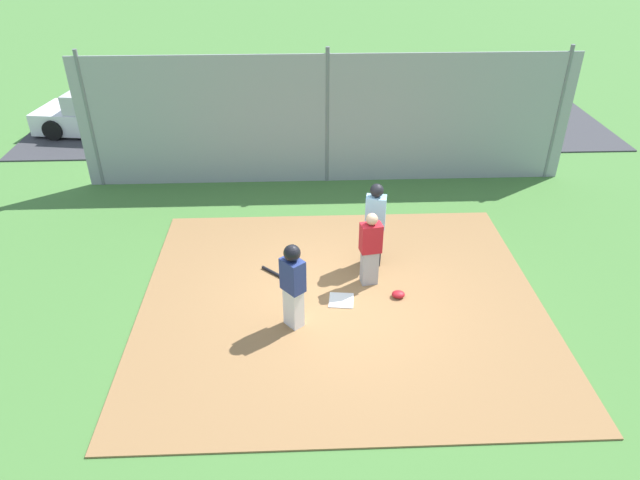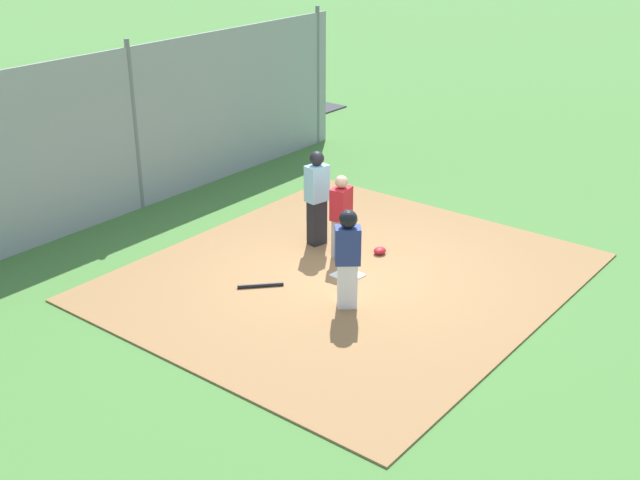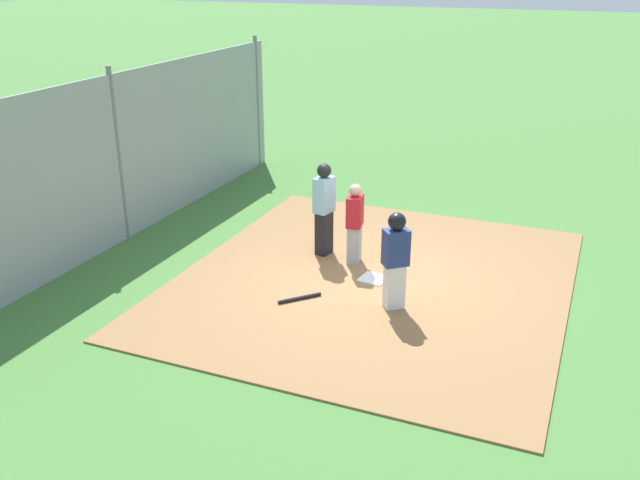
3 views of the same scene
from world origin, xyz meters
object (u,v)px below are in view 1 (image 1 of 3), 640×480
at_px(catcher, 370,248).
at_px(parked_car_silver, 326,110).
at_px(home_plate, 341,300).
at_px(baseball_bat, 276,274).
at_px(parked_car_white, 109,114).
at_px(catcher_mask, 398,294).
at_px(umpire, 375,223).
at_px(runner, 293,281).

distance_m(catcher, parked_car_silver, 8.34).
bearing_deg(catcher, parked_car_silver, 173.18).
relative_size(home_plate, catcher, 0.30).
xyz_separation_m(baseball_bat, parked_car_white, (5.26, -7.97, 0.55)).
distance_m(catcher_mask, parked_car_silver, 8.88).
relative_size(umpire, catcher_mask, 7.22).
distance_m(catcher, runner, 1.85).
bearing_deg(parked_car_white, catcher, 139.23).
xyz_separation_m(catcher, umpire, (-0.16, -0.65, 0.16)).
bearing_deg(baseball_bat, runner, 146.22).
bearing_deg(umpire, parked_car_white, -125.51).
bearing_deg(umpire, runner, -29.46).
bearing_deg(baseball_bat, catcher, -146.40).
relative_size(umpire, parked_car_white, 0.39).
xyz_separation_m(catcher, runner, (1.41, 1.18, 0.14)).
distance_m(runner, catcher_mask, 2.19).
bearing_deg(home_plate, parked_car_white, -53.78).
distance_m(baseball_bat, parked_car_silver, 8.17).
height_order(runner, baseball_bat, runner).
xyz_separation_m(catcher, parked_car_white, (7.02, -8.26, -0.17)).
height_order(catcher, catcher_mask, catcher).
relative_size(home_plate, catcher_mask, 1.83).
xyz_separation_m(home_plate, catcher, (-0.56, -0.56, 0.75)).
relative_size(home_plate, parked_car_silver, 0.10).
relative_size(runner, catcher_mask, 6.60).
relative_size(home_plate, baseball_bat, 0.59).
relative_size(umpire, baseball_bat, 2.34).
relative_size(runner, baseball_bat, 2.14).
bearing_deg(catcher_mask, catcher, -45.15).
bearing_deg(umpire, catcher_mask, 27.18).
relative_size(baseball_bat, catcher_mask, 3.09).
bearing_deg(parked_car_white, umpire, 142.22).
bearing_deg(runner, umpire, 9.51).
height_order(home_plate, parked_car_silver, parked_car_silver).
relative_size(home_plate, parked_car_white, 0.10).
relative_size(runner, parked_car_silver, 0.36).
bearing_deg(parked_car_silver, home_plate, 97.98).
height_order(catcher, baseball_bat, catcher).
bearing_deg(parked_car_silver, runner, 92.93).
relative_size(umpire, parked_car_silver, 0.39).
height_order(umpire, parked_car_white, umpire).
xyz_separation_m(home_plate, runner, (0.85, 0.62, 0.88)).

